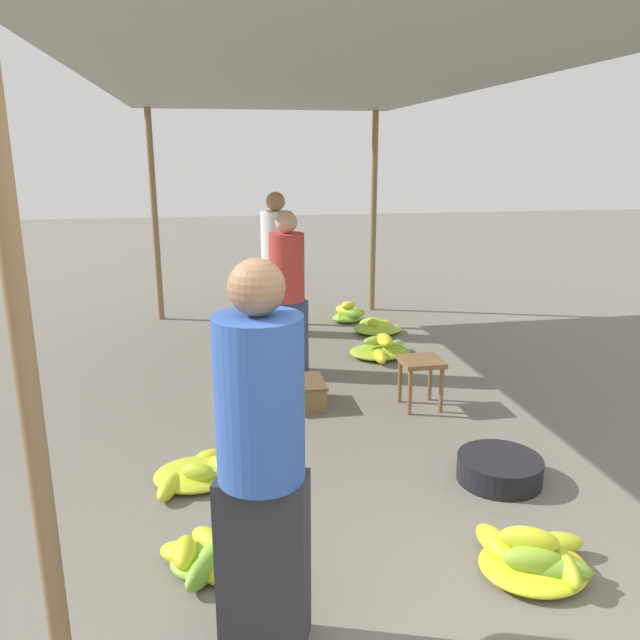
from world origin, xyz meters
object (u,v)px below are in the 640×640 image
at_px(shopper_walking_mid, 277,262).
at_px(banana_pile_right_0, 348,314).
at_px(vendor_foreground, 261,457).
at_px(banana_pile_right_3, 536,559).
at_px(banana_pile_left_1, 200,473).
at_px(crate_near, 298,393).
at_px(banana_pile_right_1, 376,327).
at_px(shopper_walking_far, 287,292).
at_px(banana_pile_left_0, 205,557).
at_px(basin_black, 499,469).
at_px(banana_pile_right_2, 383,350).
at_px(stool, 421,369).

bearing_deg(shopper_walking_mid, banana_pile_right_0, 20.67).
xyz_separation_m(vendor_foreground, banana_pile_right_3, (1.40, 0.18, -0.80)).
distance_m(banana_pile_left_1, shopper_walking_mid, 3.62).
bearing_deg(crate_near, banana_pile_right_1, 58.76).
relative_size(banana_pile_right_1, shopper_walking_far, 0.39).
distance_m(banana_pile_left_0, shopper_walking_far, 3.08).
relative_size(basin_black, shopper_walking_mid, 0.33).
bearing_deg(banana_pile_right_3, basin_black, 74.88).
height_order(banana_pile_left_0, banana_pile_right_2, banana_pile_right_2).
xyz_separation_m(banana_pile_left_1, shopper_walking_mid, (0.90, 3.41, 0.81)).
bearing_deg(banana_pile_left_1, banana_pile_left_0, -88.19).
distance_m(banana_pile_right_1, shopper_walking_mid, 1.43).
bearing_deg(shopper_walking_mid, banana_pile_right_1, -8.19).
distance_m(banana_pile_right_1, banana_pile_right_2, 0.96).
bearing_deg(crate_near, banana_pile_left_1, -125.00).
bearing_deg(banana_pile_right_0, banana_pile_left_1, -116.13).
height_order(banana_pile_left_1, banana_pile_right_3, banana_pile_right_3).
height_order(banana_pile_left_1, shopper_walking_mid, shopper_walking_mid).
bearing_deg(stool, basin_black, -85.13).
distance_m(banana_pile_right_0, shopper_walking_mid, 1.27).
distance_m(banana_pile_right_3, shopper_walking_mid, 4.80).
bearing_deg(banana_pile_left_1, banana_pile_right_1, 57.36).
xyz_separation_m(banana_pile_left_1, crate_near, (0.82, 1.17, 0.05)).
bearing_deg(stool, shopper_walking_far, 134.01).
bearing_deg(banana_pile_right_0, shopper_walking_far, -119.31).
distance_m(banana_pile_left_1, banana_pile_right_2, 2.98).
distance_m(banana_pile_left_0, banana_pile_left_1, 0.91).
bearing_deg(banana_pile_right_2, vendor_foreground, -113.12).
distance_m(banana_pile_left_0, banana_pile_right_2, 3.71).
bearing_deg(shopper_walking_far, shopper_walking_mid, 87.46).
distance_m(stool, banana_pile_right_0, 2.84).
relative_size(basin_black, banana_pile_right_3, 0.88).
distance_m(banana_pile_left_1, banana_pile_right_0, 4.20).
relative_size(banana_pile_right_1, crate_near, 1.38).
bearing_deg(banana_pile_right_1, stool, -96.13).
relative_size(stool, banana_pile_left_0, 0.79).
distance_m(banana_pile_right_1, shopper_walking_far, 1.93).
height_order(stool, banana_pile_left_1, stool).
distance_m(banana_pile_right_2, shopper_walking_mid, 1.68).
height_order(basin_black, shopper_walking_far, shopper_walking_far).
height_order(shopper_walking_mid, shopper_walking_far, shopper_walking_mid).
distance_m(basin_black, banana_pile_right_1, 3.58).
bearing_deg(banana_pile_right_3, stool, 86.34).
distance_m(stool, crate_near, 1.06).
xyz_separation_m(stool, crate_near, (-1.01, 0.23, -0.23)).
height_order(stool, shopper_walking_far, shopper_walking_far).
xyz_separation_m(stool, basin_black, (0.11, -1.27, -0.26)).
height_order(banana_pile_right_0, banana_pile_right_1, banana_pile_right_0).
height_order(banana_pile_left_0, shopper_walking_far, shopper_walking_far).
relative_size(banana_pile_right_0, shopper_walking_far, 0.29).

